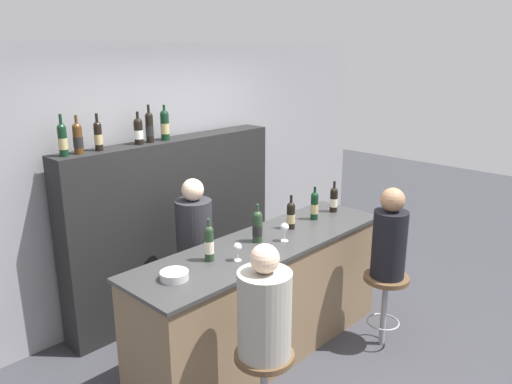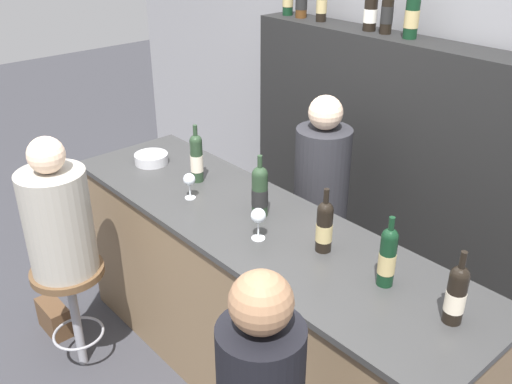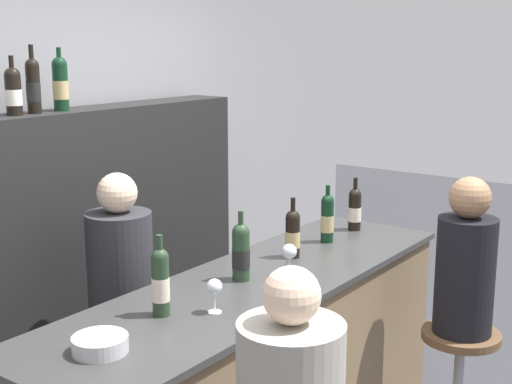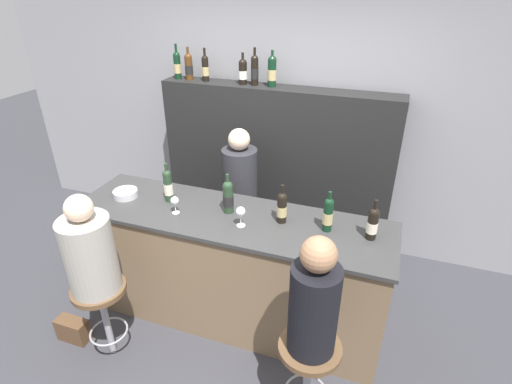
% 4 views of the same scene
% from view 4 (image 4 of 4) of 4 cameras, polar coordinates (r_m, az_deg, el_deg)
% --- Properties ---
extents(ground_plane, '(16.00, 16.00, 0.00)m').
position_cam_4_polar(ground_plane, '(3.49, -5.41, -20.54)').
color(ground_plane, '#333338').
extents(wall_back, '(6.40, 0.05, 2.60)m').
position_cam_4_polar(wall_back, '(4.17, 3.89, 9.79)').
color(wall_back, gray).
rests_on(wall_back, ground_plane).
extents(bar_counter, '(2.49, 0.69, 1.02)m').
position_cam_4_polar(bar_counter, '(3.35, -3.49, -10.85)').
color(bar_counter, brown).
rests_on(bar_counter, ground_plane).
extents(back_bar_cabinet, '(2.32, 0.28, 1.72)m').
position_cam_4_polar(back_bar_cabinet, '(4.13, 2.83, 3.07)').
color(back_bar_cabinet, black).
rests_on(back_bar_cabinet, ground_plane).
extents(wine_bottle_counter_0, '(0.07, 0.07, 0.33)m').
position_cam_4_polar(wine_bottle_counter_0, '(3.26, -12.46, 0.94)').
color(wine_bottle_counter_0, '#233823').
rests_on(wine_bottle_counter_0, bar_counter).
extents(wine_bottle_counter_1, '(0.08, 0.08, 0.32)m').
position_cam_4_polar(wine_bottle_counter_1, '(3.04, -4.00, -0.65)').
color(wine_bottle_counter_1, '#233823').
rests_on(wine_bottle_counter_1, bar_counter).
extents(wine_bottle_counter_2, '(0.07, 0.07, 0.31)m').
position_cam_4_polar(wine_bottle_counter_2, '(2.92, 3.72, -2.17)').
color(wine_bottle_counter_2, black).
rests_on(wine_bottle_counter_2, bar_counter).
extents(wine_bottle_counter_3, '(0.07, 0.07, 0.31)m').
position_cam_4_polar(wine_bottle_counter_3, '(2.86, 10.25, -3.13)').
color(wine_bottle_counter_3, black).
rests_on(wine_bottle_counter_3, bar_counter).
extents(wine_bottle_counter_4, '(0.07, 0.07, 0.30)m').
position_cam_4_polar(wine_bottle_counter_4, '(2.84, 16.32, -4.29)').
color(wine_bottle_counter_4, black).
rests_on(wine_bottle_counter_4, bar_counter).
extents(wine_bottle_backbar_0, '(0.07, 0.07, 0.33)m').
position_cam_4_polar(wine_bottle_backbar_0, '(4.22, -11.18, 17.38)').
color(wine_bottle_backbar_0, black).
rests_on(wine_bottle_backbar_0, back_bar_cabinet).
extents(wine_bottle_backbar_1, '(0.08, 0.08, 0.31)m').
position_cam_4_polar(wine_bottle_backbar_1, '(4.16, -9.58, 17.29)').
color(wine_bottle_backbar_1, '#4C2D14').
rests_on(wine_bottle_backbar_1, back_bar_cabinet).
extents(wine_bottle_backbar_2, '(0.07, 0.07, 0.31)m').
position_cam_4_polar(wine_bottle_backbar_2, '(4.08, -7.25, 17.19)').
color(wine_bottle_backbar_2, black).
rests_on(wine_bottle_backbar_2, back_bar_cabinet).
extents(wine_bottle_backbar_3, '(0.08, 0.08, 0.29)m').
position_cam_4_polar(wine_bottle_backbar_3, '(3.92, -1.88, 16.84)').
color(wine_bottle_backbar_3, black).
rests_on(wine_bottle_backbar_3, back_bar_cabinet).
extents(wine_bottle_backbar_4, '(0.07, 0.07, 0.34)m').
position_cam_4_polar(wine_bottle_backbar_4, '(3.88, -0.19, 17.05)').
color(wine_bottle_backbar_4, black).
rests_on(wine_bottle_backbar_4, back_bar_cabinet).
extents(wine_bottle_backbar_5, '(0.08, 0.08, 0.33)m').
position_cam_4_polar(wine_bottle_backbar_5, '(3.83, 2.31, 16.88)').
color(wine_bottle_backbar_5, black).
rests_on(wine_bottle_backbar_5, back_bar_cabinet).
extents(wine_glass_0, '(0.06, 0.06, 0.14)m').
position_cam_4_polar(wine_glass_0, '(3.09, -11.54, -1.31)').
color(wine_glass_0, silver).
rests_on(wine_glass_0, bar_counter).
extents(wine_glass_1, '(0.07, 0.07, 0.16)m').
position_cam_4_polar(wine_glass_1, '(2.87, -2.21, -2.90)').
color(wine_glass_1, silver).
rests_on(wine_glass_1, bar_counter).
extents(metal_bowl, '(0.20, 0.20, 0.06)m').
position_cam_4_polar(metal_bowl, '(3.46, -18.14, -0.21)').
color(metal_bowl, '#B7B7BC').
rests_on(metal_bowl, bar_counter).
extents(bar_stool_left, '(0.39, 0.39, 0.66)m').
position_cam_4_polar(bar_stool_left, '(3.24, -21.19, -14.41)').
color(bar_stool_left, gray).
rests_on(bar_stool_left, ground_plane).
extents(guest_seated_left, '(0.34, 0.34, 0.75)m').
position_cam_4_polar(guest_seated_left, '(2.97, -22.72, -7.85)').
color(guest_seated_left, gray).
rests_on(guest_seated_left, bar_stool_left).
extents(bar_stool_right, '(0.39, 0.39, 0.66)m').
position_cam_4_polar(bar_stool_right, '(2.71, 7.54, -22.88)').
color(bar_stool_right, gray).
rests_on(bar_stool_right, ground_plane).
extents(guest_seated_right, '(0.29, 0.29, 0.78)m').
position_cam_4_polar(guest_seated_right, '(2.35, 8.31, -15.36)').
color(guest_seated_right, black).
rests_on(guest_seated_right, bar_stool_right).
extents(bartender, '(0.32, 0.32, 1.47)m').
position_cam_4_polar(bartender, '(3.83, -2.23, -2.24)').
color(bartender, '#28282D').
rests_on(bartender, ground_plane).
extents(handbag, '(0.26, 0.12, 0.20)m').
position_cam_4_polar(handbag, '(3.74, -24.68, -17.43)').
color(handbag, '#513823').
rests_on(handbag, ground_plane).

